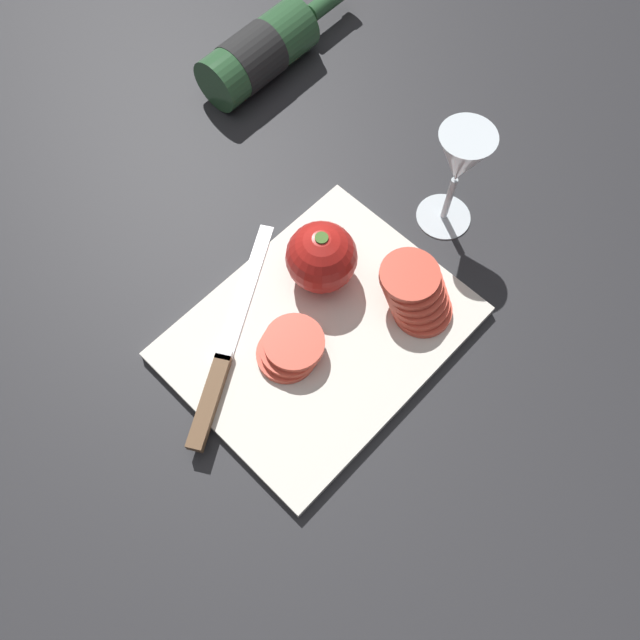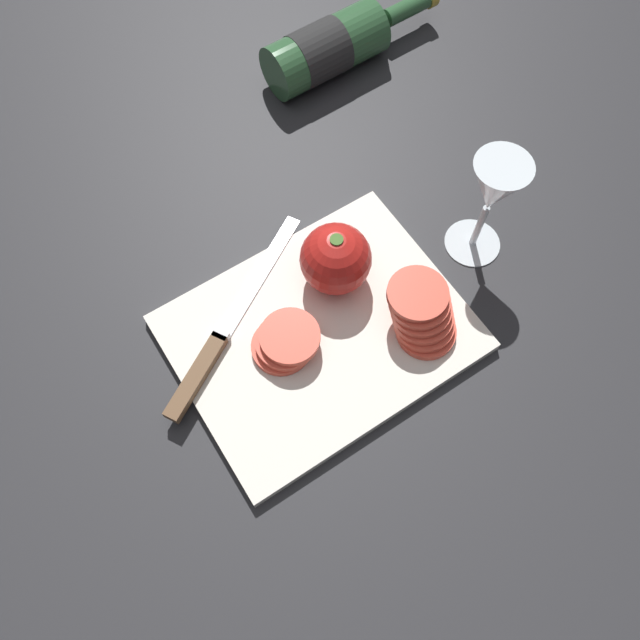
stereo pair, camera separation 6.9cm
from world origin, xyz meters
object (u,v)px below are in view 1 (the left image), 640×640
object	(u,v)px
knife	(217,377)
tomato_slice_stack_far	(416,293)
wine_bottle	(263,51)
wine_glass	(460,164)
whole_tomato	(321,257)
tomato_slice_stack_near	(290,348)

from	to	relation	value
knife	tomato_slice_stack_far	bearing A→B (deg)	-53.87
wine_bottle	wine_glass	distance (m)	0.38
wine_glass	wine_bottle	bearing A→B (deg)	87.52
whole_tomato	tomato_slice_stack_far	size ratio (longest dim) A/B	0.87
whole_tomato	wine_glass	bearing A→B (deg)	-15.14
wine_bottle	knife	xyz separation A→B (m)	(-0.39, -0.33, -0.02)
knife	wine_bottle	bearing A→B (deg)	9.41
tomato_slice_stack_near	wine_glass	bearing A→B (deg)	-0.53
wine_bottle	whole_tomato	size ratio (longest dim) A/B	3.35
tomato_slice_stack_far	wine_glass	bearing A→B (deg)	23.64
wine_glass	whole_tomato	bearing A→B (deg)	164.86
knife	tomato_slice_stack_far	distance (m)	0.26
tomato_slice_stack_near	knife	bearing A→B (deg)	155.41
tomato_slice_stack_near	tomato_slice_stack_far	size ratio (longest dim) A/B	0.82
wine_bottle	knife	size ratio (longest dim) A/B	1.09
wine_bottle	tomato_slice_stack_far	size ratio (longest dim) A/B	2.91
wine_glass	whole_tomato	xyz separation A→B (m)	(-0.19, 0.05, -0.05)
knife	tomato_slice_stack_far	world-z (taller)	tomato_slice_stack_far
whole_tomato	tomato_slice_stack_near	size ratio (longest dim) A/B	1.06
wine_bottle	whole_tomato	world-z (taller)	whole_tomato
whole_tomato	knife	bearing A→B (deg)	-176.96
knife	tomato_slice_stack_near	bearing A→B (deg)	-55.34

